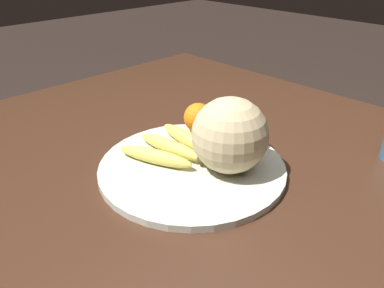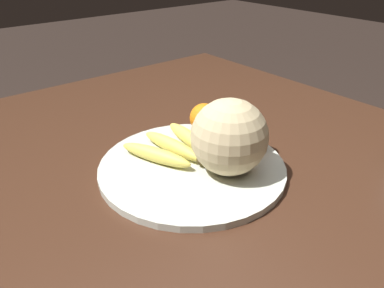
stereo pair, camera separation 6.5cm
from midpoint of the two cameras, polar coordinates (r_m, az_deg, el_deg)
name	(u,v)px [view 2 (the right image)]	position (r m, az deg, el deg)	size (l,w,h in m)	color
kitchen_table	(226,201)	(0.88, 7.37, -8.60)	(1.54, 1.20, 0.76)	#3D2316
fruit_bowl	(192,167)	(0.82, 2.26, -3.55)	(0.41, 0.41, 0.02)	beige
melon	(229,137)	(0.76, 8.12, 1.03)	(0.16, 0.16, 0.16)	#C6B284
banana_bunch	(174,146)	(0.85, -0.65, -0.39)	(0.20, 0.18, 0.03)	#473819
orange_front_left	(212,133)	(0.88, 5.19, 1.68)	(0.06, 0.06, 0.06)	orange
orange_front_right	(236,128)	(0.91, 8.69, 2.44)	(0.06, 0.06, 0.06)	orange
orange_mid_center	(204,118)	(0.94, 3.86, 3.95)	(0.07, 0.07, 0.07)	orange
orange_back_left	(253,135)	(0.88, 11.40, 1.24)	(0.07, 0.07, 0.07)	orange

